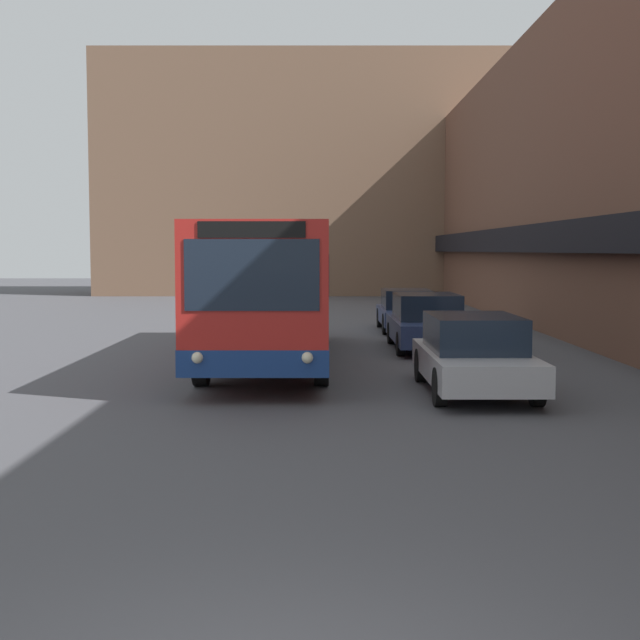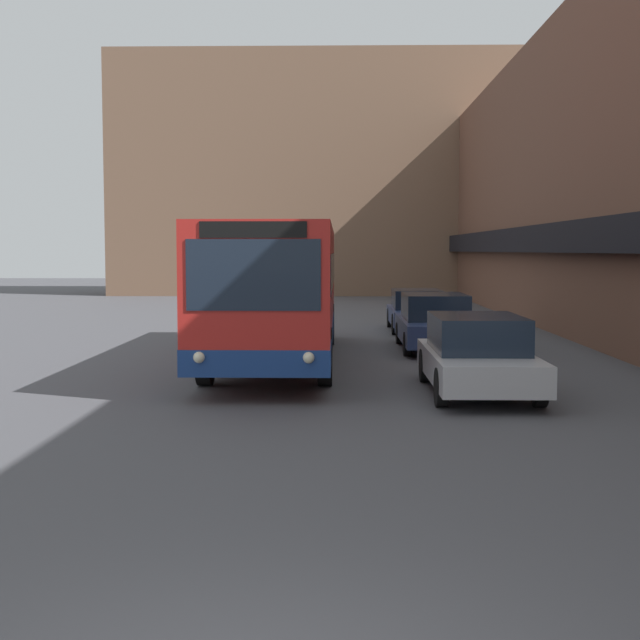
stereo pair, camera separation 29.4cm
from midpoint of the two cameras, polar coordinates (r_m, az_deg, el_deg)
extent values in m
cube|color=brown|center=(30.46, 18.42, 8.91)|extent=(5.00, 60.00, 10.29)
cube|color=black|center=(29.62, 13.25, 5.10)|extent=(0.50, 60.00, 0.90)
cube|color=brown|center=(55.84, -0.54, 9.08)|extent=(26.00, 8.00, 14.29)
cube|color=red|center=(21.30, -3.56, 2.26)|extent=(2.61, 12.29, 2.71)
cube|color=navy|center=(21.38, -3.55, -0.74)|extent=(2.63, 12.31, 0.47)
cube|color=#192333|center=(21.29, -3.57, 3.28)|extent=(2.64, 11.31, 0.74)
cube|color=#192333|center=(15.15, -4.99, 2.89)|extent=(2.30, 0.03, 1.22)
cube|color=black|center=(15.15, -5.01, 5.79)|extent=(1.83, 0.03, 0.28)
sphere|color=#F2EAC6|center=(15.36, -8.46, -2.41)|extent=(0.20, 0.20, 0.20)
sphere|color=#F2EAC6|center=(15.20, -1.42, -2.43)|extent=(0.20, 0.20, 0.20)
cylinder|color=black|center=(17.74, -8.13, -2.33)|extent=(0.28, 1.16, 1.16)
cylinder|color=black|center=(17.56, -0.44, -2.36)|extent=(0.28, 1.16, 1.16)
cylinder|color=black|center=(25.27, -5.71, -0.29)|extent=(0.28, 1.16, 1.16)
cylinder|color=black|center=(25.15, -0.32, -0.29)|extent=(0.28, 1.16, 1.16)
cube|color=#B7B7BC|center=(16.89, 9.28, -2.84)|extent=(1.83, 4.65, 0.53)
cube|color=#192333|center=(16.94, 9.25, -0.80)|extent=(1.61, 2.56, 0.66)
cylinder|color=black|center=(15.67, 13.15, -4.20)|extent=(0.20, 0.68, 0.68)
cylinder|color=black|center=(15.38, 7.07, -4.28)|extent=(0.20, 0.68, 0.68)
cylinder|color=black|center=(18.47, 11.11, -2.86)|extent=(0.20, 0.68, 0.68)
cylinder|color=black|center=(18.22, 5.95, -2.90)|extent=(0.20, 0.68, 0.68)
cube|color=navy|center=(24.16, 6.45, -0.62)|extent=(1.85, 4.80, 0.58)
cube|color=#192333|center=(24.23, 6.43, 0.89)|extent=(1.62, 2.64, 0.67)
cylinder|color=black|center=(22.82, 8.97, -1.52)|extent=(0.20, 0.61, 0.61)
cylinder|color=black|center=(22.62, 4.75, -1.53)|extent=(0.20, 0.61, 0.61)
cylinder|color=black|center=(25.75, 7.94, -0.83)|extent=(0.20, 0.61, 0.61)
cylinder|color=black|center=(25.57, 4.19, -0.83)|extent=(0.20, 0.61, 0.61)
cube|color=navy|center=(29.70, 5.23, 0.29)|extent=(1.76, 4.34, 0.48)
cube|color=#192333|center=(29.78, 5.22, 1.36)|extent=(1.55, 2.39, 0.62)
cylinder|color=black|center=(28.47, 7.08, -0.26)|extent=(0.20, 0.67, 0.67)
cylinder|color=black|center=(28.32, 3.87, -0.26)|extent=(0.20, 0.67, 0.67)
cylinder|color=black|center=(31.13, 6.47, 0.15)|extent=(0.20, 0.67, 0.67)
cylinder|color=black|center=(30.99, 3.53, 0.15)|extent=(0.20, 0.67, 0.67)
camera|label=1|loc=(0.15, -90.63, -0.05)|focal=50.00mm
camera|label=2|loc=(0.15, 89.37, 0.05)|focal=50.00mm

